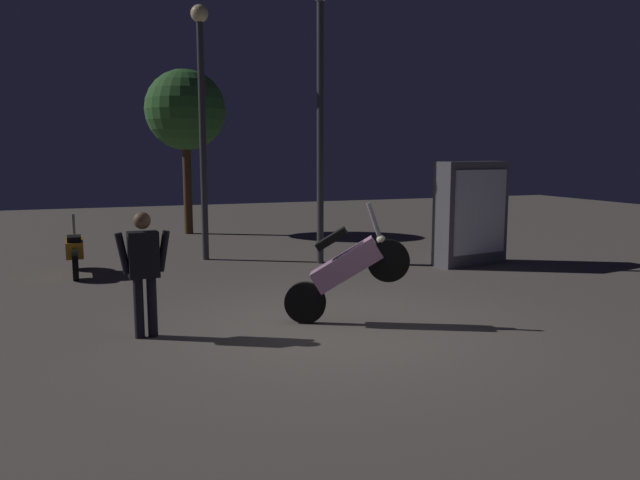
% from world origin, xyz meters
% --- Properties ---
extents(ground_plane, '(40.00, 40.00, 0.00)m').
position_xyz_m(ground_plane, '(0.00, 0.00, 0.00)').
color(ground_plane, '#605951').
extents(motorcycle_pink_foreground, '(1.55, 0.78, 1.63)m').
position_xyz_m(motorcycle_pink_foreground, '(0.19, 0.21, 0.74)').
color(motorcycle_pink_foreground, black).
rests_on(motorcycle_pink_foreground, ground_plane).
extents(motorcycle_orange_parked_left, '(0.32, 1.66, 1.11)m').
position_xyz_m(motorcycle_orange_parked_left, '(-3.25, 5.07, 0.44)').
color(motorcycle_orange_parked_left, black).
rests_on(motorcycle_orange_parked_left, ground_plane).
extents(person_rider_beside, '(0.66, 0.26, 1.56)m').
position_xyz_m(person_rider_beside, '(-2.36, 0.52, 0.92)').
color(person_rider_beside, black).
rests_on(person_rider_beside, ground_plane).
extents(streetlamp_near, '(0.36, 0.36, 5.56)m').
position_xyz_m(streetlamp_near, '(1.48, 4.62, 3.48)').
color(streetlamp_near, '#38383D').
rests_on(streetlamp_near, ground_plane).
extents(streetlamp_far, '(0.36, 0.36, 5.25)m').
position_xyz_m(streetlamp_far, '(-0.67, 5.89, 3.32)').
color(streetlamp_far, '#38383D').
rests_on(streetlamp_far, ground_plane).
extents(tree_left_bg, '(2.21, 2.21, 4.55)m').
position_xyz_m(tree_left_bg, '(-0.36, 10.34, 3.42)').
color(tree_left_bg, '#4C331E').
rests_on(tree_left_bg, ground_plane).
extents(kiosk_billboard, '(1.66, 0.79, 2.10)m').
position_xyz_m(kiosk_billboard, '(4.31, 3.41, 1.05)').
color(kiosk_billboard, '#595960').
rests_on(kiosk_billboard, ground_plane).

